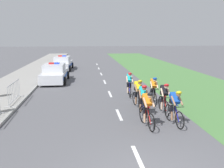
{
  "coord_description": "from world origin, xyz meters",
  "views": [
    {
      "loc": [
        -1.55,
        -4.72,
        3.67
      ],
      "look_at": [
        -0.12,
        7.44,
        1.1
      ],
      "focal_mm": 36.82,
      "sensor_mm": 36.0,
      "label": 1
    }
  ],
  "objects_px": {
    "cyclist_third": "(143,100)",
    "police_car_second": "(63,64)",
    "cyclist_fourth": "(164,98)",
    "cyclist_fifth": "(138,93)",
    "cyclist_second": "(175,107)",
    "crowd_barrier_rear": "(14,92)",
    "cyclist_lead": "(147,108)",
    "cyclist_seventh": "(129,84)",
    "police_car_nearest": "(55,74)",
    "cyclist_sixth": "(153,90)"
  },
  "relations": [
    {
      "from": "cyclist_third",
      "to": "crowd_barrier_rear",
      "type": "distance_m",
      "value": 7.08
    },
    {
      "from": "cyclist_third",
      "to": "cyclist_fourth",
      "type": "relative_size",
      "value": 1.0
    },
    {
      "from": "cyclist_lead",
      "to": "police_car_nearest",
      "type": "relative_size",
      "value": 0.39
    },
    {
      "from": "cyclist_sixth",
      "to": "police_car_second",
      "type": "distance_m",
      "value": 15.16
    },
    {
      "from": "cyclist_second",
      "to": "cyclist_third",
      "type": "height_order",
      "value": "same"
    },
    {
      "from": "cyclist_second",
      "to": "cyclist_fourth",
      "type": "distance_m",
      "value": 1.42
    },
    {
      "from": "police_car_nearest",
      "to": "crowd_barrier_rear",
      "type": "height_order",
      "value": "police_car_nearest"
    },
    {
      "from": "cyclist_fifth",
      "to": "cyclist_sixth",
      "type": "bearing_deg",
      "value": 31.27
    },
    {
      "from": "cyclist_third",
      "to": "cyclist_fourth",
      "type": "distance_m",
      "value": 1.12
    },
    {
      "from": "cyclist_fifth",
      "to": "crowd_barrier_rear",
      "type": "distance_m",
      "value": 6.75
    },
    {
      "from": "cyclist_third",
      "to": "police_car_second",
      "type": "distance_m",
      "value": 16.52
    },
    {
      "from": "cyclist_fourth",
      "to": "cyclist_fifth",
      "type": "relative_size",
      "value": 1.0
    },
    {
      "from": "cyclist_lead",
      "to": "cyclist_fourth",
      "type": "height_order",
      "value": "same"
    },
    {
      "from": "cyclist_fifth",
      "to": "cyclist_seventh",
      "type": "xyz_separation_m",
      "value": [
        0.01,
        2.41,
        0.0
      ]
    },
    {
      "from": "cyclist_second",
      "to": "cyclist_fourth",
      "type": "bearing_deg",
      "value": 88.38
    },
    {
      "from": "cyclist_third",
      "to": "police_car_second",
      "type": "height_order",
      "value": "police_car_second"
    },
    {
      "from": "cyclist_fourth",
      "to": "cyclist_seventh",
      "type": "xyz_separation_m",
      "value": [
        -1.02,
        3.45,
        0.0
      ]
    },
    {
      "from": "police_car_second",
      "to": "crowd_barrier_rear",
      "type": "relative_size",
      "value": 1.93
    },
    {
      "from": "cyclist_second",
      "to": "police_car_nearest",
      "type": "bearing_deg",
      "value": 121.51
    },
    {
      "from": "cyclist_third",
      "to": "police_car_second",
      "type": "xyz_separation_m",
      "value": [
        -5.08,
        15.72,
        -0.11
      ]
    },
    {
      "from": "cyclist_seventh",
      "to": "police_car_nearest",
      "type": "relative_size",
      "value": 0.39
    },
    {
      "from": "cyclist_lead",
      "to": "cyclist_second",
      "type": "bearing_deg",
      "value": 5.01
    },
    {
      "from": "cyclist_lead",
      "to": "cyclist_sixth",
      "type": "relative_size",
      "value": 1.0
    },
    {
      "from": "cyclist_seventh",
      "to": "police_car_nearest",
      "type": "bearing_deg",
      "value": 135.1
    },
    {
      "from": "police_car_second",
      "to": "cyclist_lead",
      "type": "bearing_deg",
      "value": -73.87
    },
    {
      "from": "cyclist_third",
      "to": "cyclist_sixth",
      "type": "distance_m",
      "value": 2.15
    },
    {
      "from": "cyclist_fifth",
      "to": "police_car_second",
      "type": "xyz_separation_m",
      "value": [
        -5.14,
        14.47,
        -0.11
      ]
    },
    {
      "from": "cyclist_fourth",
      "to": "cyclist_fifth",
      "type": "height_order",
      "value": "same"
    },
    {
      "from": "cyclist_third",
      "to": "cyclist_lead",
      "type": "bearing_deg",
      "value": -96.46
    },
    {
      "from": "cyclist_third",
      "to": "police_car_second",
      "type": "bearing_deg",
      "value": 107.89
    },
    {
      "from": "cyclist_fourth",
      "to": "cyclist_sixth",
      "type": "distance_m",
      "value": 1.65
    },
    {
      "from": "cyclist_fifth",
      "to": "police_car_nearest",
      "type": "distance_m",
      "value": 9.12
    },
    {
      "from": "cyclist_lead",
      "to": "cyclist_second",
      "type": "distance_m",
      "value": 1.21
    },
    {
      "from": "cyclist_seventh",
      "to": "crowd_barrier_rear",
      "type": "height_order",
      "value": "cyclist_seventh"
    },
    {
      "from": "police_car_nearest",
      "to": "police_car_second",
      "type": "bearing_deg",
      "value": 90.0
    },
    {
      "from": "police_car_second",
      "to": "police_car_nearest",
      "type": "bearing_deg",
      "value": -90.0
    },
    {
      "from": "cyclist_third",
      "to": "crowd_barrier_rear",
      "type": "xyz_separation_m",
      "value": [
        -6.52,
        2.77,
        -0.14
      ]
    },
    {
      "from": "cyclist_seventh",
      "to": "police_car_second",
      "type": "relative_size",
      "value": 0.38
    },
    {
      "from": "cyclist_fourth",
      "to": "cyclist_seventh",
      "type": "bearing_deg",
      "value": 106.52
    },
    {
      "from": "cyclist_third",
      "to": "cyclist_seventh",
      "type": "height_order",
      "value": "same"
    },
    {
      "from": "cyclist_fourth",
      "to": "crowd_barrier_rear",
      "type": "bearing_deg",
      "value": 161.44
    },
    {
      "from": "cyclist_fifth",
      "to": "crowd_barrier_rear",
      "type": "xyz_separation_m",
      "value": [
        -6.58,
        1.52,
        -0.14
      ]
    },
    {
      "from": "cyclist_second",
      "to": "cyclist_third",
      "type": "xyz_separation_m",
      "value": [
        -1.06,
        1.21,
        0.0
      ]
    },
    {
      "from": "cyclist_seventh",
      "to": "cyclist_lead",
      "type": "bearing_deg",
      "value": -92.56
    },
    {
      "from": "cyclist_sixth",
      "to": "police_car_second",
      "type": "relative_size",
      "value": 0.38
    },
    {
      "from": "cyclist_fourth",
      "to": "cyclist_sixth",
      "type": "xyz_separation_m",
      "value": [
        -0.03,
        1.65,
        0.0
      ]
    },
    {
      "from": "cyclist_lead",
      "to": "cyclist_seventh",
      "type": "distance_m",
      "value": 4.98
    },
    {
      "from": "cyclist_second",
      "to": "cyclist_sixth",
      "type": "relative_size",
      "value": 1.0
    },
    {
      "from": "cyclist_fourth",
      "to": "cyclist_seventh",
      "type": "height_order",
      "value": "same"
    },
    {
      "from": "cyclist_lead",
      "to": "crowd_barrier_rear",
      "type": "distance_m",
      "value": 7.57
    }
  ]
}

